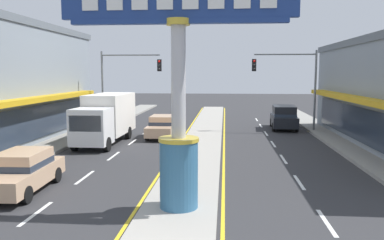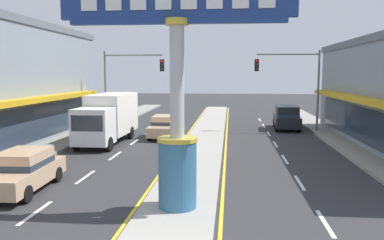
{
  "view_description": "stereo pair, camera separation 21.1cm",
  "coord_description": "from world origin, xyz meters",
  "px_view_note": "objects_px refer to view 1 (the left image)",
  "views": [
    {
      "loc": [
        1.46,
        -6.81,
        4.47
      ],
      "look_at": [
        0.14,
        8.77,
        2.6
      ],
      "focal_mm": 36.51,
      "sensor_mm": 36.0,
      "label": 1
    },
    {
      "loc": [
        1.67,
        -6.79,
        4.47
      ],
      "look_at": [
        0.14,
        8.77,
        2.6
      ],
      "focal_mm": 36.51,
      "sensor_mm": 36.0,
      "label": 2
    }
  ],
  "objects_px": {
    "district_sign": "(179,96)",
    "traffic_light_right_side": "(292,76)",
    "sedan_near_right_lane": "(162,126)",
    "suv_mid_left_lane": "(284,117)",
    "sedan_far_right_lane": "(22,171)",
    "box_truck_near_left_lane": "(106,117)",
    "traffic_light_left_side": "(124,76)"
  },
  "relations": [
    {
      "from": "traffic_light_left_side",
      "to": "box_truck_near_left_lane",
      "type": "relative_size",
      "value": 0.89
    },
    {
      "from": "box_truck_near_left_lane",
      "to": "district_sign",
      "type": "bearing_deg",
      "value": -63.18
    },
    {
      "from": "sedan_far_right_lane",
      "to": "box_truck_near_left_lane",
      "type": "xyz_separation_m",
      "value": [
        0.04,
        10.54,
        0.91
      ]
    },
    {
      "from": "traffic_light_right_side",
      "to": "sedan_far_right_lane",
      "type": "bearing_deg",
      "value": -127.97
    },
    {
      "from": "district_sign",
      "to": "sedan_near_right_lane",
      "type": "relative_size",
      "value": 1.69
    },
    {
      "from": "district_sign",
      "to": "traffic_light_right_side",
      "type": "height_order",
      "value": "district_sign"
    },
    {
      "from": "district_sign",
      "to": "traffic_light_right_side",
      "type": "xyz_separation_m",
      "value": [
        6.49,
        17.93,
        0.48
      ]
    },
    {
      "from": "sedan_near_right_lane",
      "to": "suv_mid_left_lane",
      "type": "distance_m",
      "value": 10.33
    },
    {
      "from": "sedan_far_right_lane",
      "to": "traffic_light_left_side",
      "type": "bearing_deg",
      "value": 90.99
    },
    {
      "from": "traffic_light_left_side",
      "to": "traffic_light_right_side",
      "type": "distance_m",
      "value": 12.98
    },
    {
      "from": "sedan_far_right_lane",
      "to": "suv_mid_left_lane",
      "type": "xyz_separation_m",
      "value": [
        12.4,
        17.81,
        0.2
      ]
    },
    {
      "from": "traffic_light_left_side",
      "to": "sedan_far_right_lane",
      "type": "distance_m",
      "value": 16.82
    },
    {
      "from": "district_sign",
      "to": "suv_mid_left_lane",
      "type": "distance_m",
      "value": 20.62
    },
    {
      "from": "district_sign",
      "to": "box_truck_near_left_lane",
      "type": "relative_size",
      "value": 1.05
    },
    {
      "from": "sedan_near_right_lane",
      "to": "box_truck_near_left_lane",
      "type": "distance_m",
      "value": 4.14
    },
    {
      "from": "traffic_light_left_side",
      "to": "suv_mid_left_lane",
      "type": "xyz_separation_m",
      "value": [
        12.69,
        1.35,
        -3.26
      ]
    },
    {
      "from": "district_sign",
      "to": "suv_mid_left_lane",
      "type": "relative_size",
      "value": 1.56
    },
    {
      "from": "sedan_far_right_lane",
      "to": "traffic_light_right_side",
      "type": "bearing_deg",
      "value": 52.03
    },
    {
      "from": "traffic_light_right_side",
      "to": "box_truck_near_left_lane",
      "type": "relative_size",
      "value": 0.89
    },
    {
      "from": "district_sign",
      "to": "suv_mid_left_lane",
      "type": "height_order",
      "value": "district_sign"
    },
    {
      "from": "sedan_far_right_lane",
      "to": "suv_mid_left_lane",
      "type": "distance_m",
      "value": 21.7
    },
    {
      "from": "suv_mid_left_lane",
      "to": "traffic_light_right_side",
      "type": "bearing_deg",
      "value": -79.36
    },
    {
      "from": "sedan_near_right_lane",
      "to": "traffic_light_left_side",
      "type": "bearing_deg",
      "value": 135.45
    },
    {
      "from": "suv_mid_left_lane",
      "to": "sedan_far_right_lane",
      "type": "bearing_deg",
      "value": -124.86
    },
    {
      "from": "sedan_near_right_lane",
      "to": "traffic_light_right_side",
      "type": "bearing_deg",
      "value": 19.58
    },
    {
      "from": "traffic_light_right_side",
      "to": "box_truck_near_left_lane",
      "type": "bearing_deg",
      "value": -155.66
    },
    {
      "from": "traffic_light_right_side",
      "to": "box_truck_near_left_lane",
      "type": "xyz_separation_m",
      "value": [
        -12.66,
        -5.73,
        -2.55
      ]
    },
    {
      "from": "traffic_light_right_side",
      "to": "suv_mid_left_lane",
      "type": "xyz_separation_m",
      "value": [
        -0.29,
        1.54,
        -3.26
      ]
    },
    {
      "from": "traffic_light_right_side",
      "to": "sedan_near_right_lane",
      "type": "xyz_separation_m",
      "value": [
        -9.39,
        -3.34,
        -3.46
      ]
    },
    {
      "from": "district_sign",
      "to": "box_truck_near_left_lane",
      "type": "bearing_deg",
      "value": 116.82
    },
    {
      "from": "traffic_light_left_side",
      "to": "traffic_light_right_side",
      "type": "xyz_separation_m",
      "value": [
        12.98,
        -0.19,
        0.0
      ]
    },
    {
      "from": "traffic_light_left_side",
      "to": "suv_mid_left_lane",
      "type": "relative_size",
      "value": 1.32
    }
  ]
}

